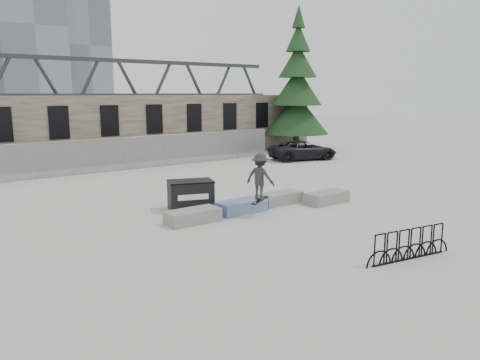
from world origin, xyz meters
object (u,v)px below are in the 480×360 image
bike_rack (410,245)px  suv (303,150)px  dumpster (191,195)px  planter_far_left (193,216)px  planter_offset (327,197)px  skateboarder (260,177)px  spruce_tree (297,94)px  planter_center_right (280,198)px  planter_center_left (241,206)px

bike_rack → suv: (11.95, 16.41, 0.24)m
dumpster → planter_far_left: bearing=-99.0°
planter_far_left → suv: 17.59m
planter_offset → suv: (8.63, 10.21, 0.41)m
bike_rack → planter_offset: bearing=61.9°
skateboarder → dumpster: bearing=6.6°
planter_far_left → dumpster: size_ratio=0.97×
planter_far_left → suv: bearing=32.3°
planter_far_left → suv: suv is taller
bike_rack → spruce_tree: spruce_tree is taller
planter_center_right → suv: 13.76m
planter_center_left → suv: 15.62m
planter_far_left → bike_rack: size_ratio=0.65×
dumpster → suv: size_ratio=0.43×
dumpster → skateboarder: skateboarder is taller
suv → planter_center_left: bearing=142.4°
planter_center_right → spruce_tree: size_ratio=0.17×
planter_far_left → planter_offset: bearing=-7.4°
spruce_tree → dumpster: bearing=-145.5°
planter_offset → bike_rack: (-3.32, -6.20, 0.17)m
planter_far_left → suv: (14.85, 9.41, 0.41)m
planter_center_left → planter_center_right: 2.24m
planter_center_right → dumpster: (-3.55, 1.47, 0.34)m
bike_rack → spruce_tree: size_ratio=0.27×
planter_center_right → bike_rack: 7.50m
planter_far_left → spruce_tree: bearing=36.8°
planter_center_left → skateboarder: size_ratio=1.05×
dumpster → bike_rack: size_ratio=0.67×
planter_center_left → spruce_tree: bearing=40.3°
planter_center_right → bike_rack: bearing=-102.5°
bike_rack → skateboarder: (-0.40, 6.20, 1.11)m
bike_rack → skateboarder: bearing=93.7°
planter_far_left → planter_center_left: same height
planter_far_left → spruce_tree: spruce_tree is taller
planter_center_left → spruce_tree: 21.22m
planter_offset → suv: size_ratio=0.41×
planter_center_left → skateboarder: (0.20, -0.92, 1.28)m
planter_center_right → planter_offset: 2.03m
dumpster → spruce_tree: (17.15, 11.77, 4.02)m
planter_center_left → planter_center_right: bearing=4.9°
planter_center_right → planter_offset: (1.69, -1.12, 0.00)m
planter_center_left → bike_rack: (0.60, -7.13, 0.17)m
planter_far_left → suv: size_ratio=0.41×
spruce_tree → skateboarder: bearing=-137.4°
bike_rack → suv: size_ratio=0.64×
planter_center_right → suv: suv is taller
dumpster → planter_center_left: bearing=-31.7°
planter_center_left → planter_offset: bearing=-13.3°
planter_center_right → planter_offset: size_ratio=1.00×
planter_far_left → bike_rack: (2.91, -7.01, 0.17)m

